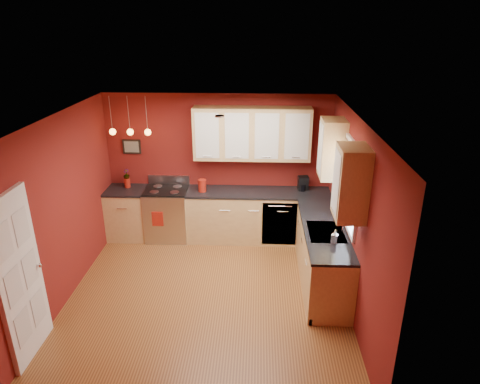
{
  "coord_description": "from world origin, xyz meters",
  "views": [
    {
      "loc": [
        0.71,
        -5.21,
        3.76
      ],
      "look_at": [
        0.44,
        1.0,
        1.25
      ],
      "focal_mm": 32.0,
      "sensor_mm": 36.0,
      "label": 1
    }
  ],
  "objects_px": {
    "sink": "(326,233)",
    "coffee_maker": "(303,184)",
    "red_canister": "(202,185)",
    "soap_pump": "(335,237)",
    "gas_range": "(168,213)"
  },
  "relations": [
    {
      "from": "sink",
      "to": "soap_pump",
      "type": "distance_m",
      "value": 0.36
    },
    {
      "from": "gas_range",
      "to": "soap_pump",
      "type": "distance_m",
      "value": 3.3
    },
    {
      "from": "coffee_maker",
      "to": "red_canister",
      "type": "bearing_deg",
      "value": 175.89
    },
    {
      "from": "red_canister",
      "to": "soap_pump",
      "type": "distance_m",
      "value": 2.71
    },
    {
      "from": "coffee_maker",
      "to": "sink",
      "type": "bearing_deg",
      "value": -92.13
    },
    {
      "from": "red_canister",
      "to": "coffee_maker",
      "type": "bearing_deg",
      "value": 4.68
    },
    {
      "from": "sink",
      "to": "coffee_maker",
      "type": "xyz_separation_m",
      "value": [
        -0.19,
        1.61,
        0.14
      ]
    },
    {
      "from": "coffee_maker",
      "to": "soap_pump",
      "type": "bearing_deg",
      "value": -91.4
    },
    {
      "from": "sink",
      "to": "red_canister",
      "type": "distance_m",
      "value": 2.45
    },
    {
      "from": "sink",
      "to": "coffee_maker",
      "type": "relative_size",
      "value": 2.77
    },
    {
      "from": "red_canister",
      "to": "coffee_maker",
      "type": "distance_m",
      "value": 1.78
    },
    {
      "from": "gas_range",
      "to": "red_canister",
      "type": "bearing_deg",
      "value": -3.59
    },
    {
      "from": "coffee_maker",
      "to": "soap_pump",
      "type": "height_order",
      "value": "coffee_maker"
    },
    {
      "from": "gas_range",
      "to": "red_canister",
      "type": "xyz_separation_m",
      "value": [
        0.66,
        -0.04,
        0.57
      ]
    },
    {
      "from": "gas_range",
      "to": "sink",
      "type": "xyz_separation_m",
      "value": [
        2.62,
        -1.5,
        0.43
      ]
    }
  ]
}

